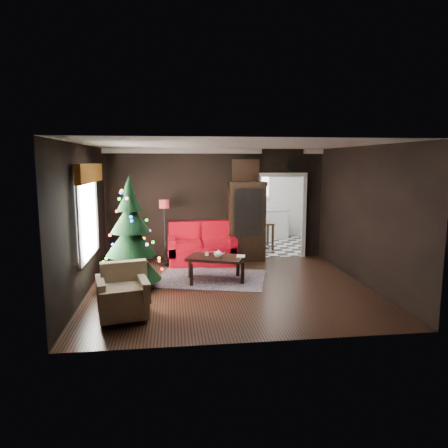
{
  "coord_description": "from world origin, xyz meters",
  "views": [
    {
      "loc": [
        -1.11,
        -7.8,
        2.49
      ],
      "look_at": [
        0.0,
        0.9,
        1.15
      ],
      "focal_mm": 33.01,
      "sensor_mm": 36.0,
      "label": 1
    }
  ],
  "objects": [
    {
      "name": "valance",
      "position": [
        -2.63,
        0.2,
        2.27
      ],
      "size": [
        0.12,
        2.1,
        0.35
      ],
      "primitive_type": "cube",
      "color": "brown",
      "rests_on": "wall_left"
    },
    {
      "name": "christmas_tree",
      "position": [
        -1.91,
        0.22,
        1.05
      ],
      "size": [
        1.44,
        1.44,
        2.21
      ],
      "primitive_type": null,
      "rotation": [
        0.0,
        0.0,
        -0.29
      ],
      "color": "black",
      "rests_on": "ground"
    },
    {
      "name": "doorway",
      "position": [
        1.7,
        2.5,
        1.05
      ],
      "size": [
        1.1,
        0.1,
        2.1
      ],
      "primitive_type": null,
      "color": "white",
      "rests_on": "ground"
    },
    {
      "name": "kitchen_table",
      "position": [
        1.4,
        3.7,
        0.38
      ],
      "size": [
        0.7,
        0.7,
        0.75
      ],
      "primitive_type": null,
      "color": "brown",
      "rests_on": "ground"
    },
    {
      "name": "kitchen_counter",
      "position": [
        1.7,
        5.2,
        0.45
      ],
      "size": [
        1.8,
        0.6,
        0.9
      ],
      "primitive_type": "cube",
      "color": "silver",
      "rests_on": "ground"
    },
    {
      "name": "coffee_table",
      "position": [
        -0.23,
        0.52,
        0.27
      ],
      "size": [
        1.3,
        1.03,
        0.51
      ],
      "primitive_type": null,
      "rotation": [
        0.0,
        0.0,
        -0.35
      ],
      "color": "black",
      "rests_on": "rug"
    },
    {
      "name": "rug",
      "position": [
        -0.31,
        0.71,
        0.01
      ],
      "size": [
        2.63,
        2.2,
        0.01
      ],
      "primitive_type": "cube",
      "rotation": [
        0.0,
        0.0,
        -0.27
      ],
      "color": "#341F2C",
      "rests_on": "ground"
    },
    {
      "name": "wall_right",
      "position": [
        2.75,
        0.0,
        1.4
      ],
      "size": [
        0.0,
        5.5,
        5.5
      ],
      "primitive_type": "plane",
      "rotation": [
        1.57,
        0.0,
        -1.57
      ],
      "color": "black",
      "rests_on": "ground"
    },
    {
      "name": "wall_left",
      "position": [
        -2.75,
        0.0,
        1.4
      ],
      "size": [
        0.0,
        5.5,
        5.5
      ],
      "primitive_type": "plane",
      "rotation": [
        1.57,
        0.0,
        1.57
      ],
      "color": "black",
      "rests_on": "ground"
    },
    {
      "name": "left_window",
      "position": [
        -2.71,
        0.2,
        1.45
      ],
      "size": [
        0.05,
        1.6,
        1.4
      ],
      "primitive_type": "cube",
      "color": "white",
      "rests_on": "wall_left"
    },
    {
      "name": "curio_cabinet",
      "position": [
        0.75,
        2.27,
        0.95
      ],
      "size": [
        0.9,
        0.45,
        1.9
      ],
      "primitive_type": null,
      "color": "black",
      "rests_on": "ground"
    },
    {
      "name": "ceiling",
      "position": [
        0.0,
        0.0,
        2.8
      ],
      "size": [
        5.5,
        5.5,
        0.0
      ],
      "primitive_type": "plane",
      "rotation": [
        3.14,
        0.0,
        0.0
      ],
      "color": "white",
      "rests_on": "ground"
    },
    {
      "name": "wall_front",
      "position": [
        0.0,
        -2.5,
        1.4
      ],
      "size": [
        5.5,
        0.0,
        5.5
      ],
      "primitive_type": "plane",
      "rotation": [
        -1.57,
        0.0,
        0.0
      ],
      "color": "black",
      "rests_on": "ground"
    },
    {
      "name": "wall_back",
      "position": [
        0.0,
        2.5,
        1.4
      ],
      "size": [
        5.5,
        0.0,
        5.5
      ],
      "primitive_type": "plane",
      "rotation": [
        1.57,
        0.0,
        0.0
      ],
      "color": "black",
      "rests_on": "ground"
    },
    {
      "name": "book",
      "position": [
        0.21,
        0.46,
        0.64
      ],
      "size": [
        0.17,
        0.05,
        0.23
      ],
      "primitive_type": "imported",
      "rotation": [
        0.0,
        0.0,
        -0.2
      ],
      "color": "#9A735C",
      "rests_on": "coffee_table"
    },
    {
      "name": "floor_lamp",
      "position": [
        -1.29,
        2.04,
        0.83
      ],
      "size": [
        0.34,
        0.34,
        1.51
      ],
      "primitive_type": null,
      "rotation": [
        0.0,
        0.0,
        -0.42
      ],
      "color": "black",
      "rests_on": "ground"
    },
    {
      "name": "painting",
      "position": [
        0.75,
        2.46,
        2.25
      ],
      "size": [
        0.62,
        0.05,
        0.52
      ],
      "primitive_type": "cube",
      "color": "#AA7F51",
      "rests_on": "wall_back"
    },
    {
      "name": "cup_b",
      "position": [
        -0.4,
        0.66,
        0.55
      ],
      "size": [
        0.08,
        0.08,
        0.07
      ],
      "primitive_type": "cylinder",
      "rotation": [
        0.0,
        0.0,
        -0.09
      ],
      "color": "white",
      "rests_on": "coffee_table"
    },
    {
      "name": "teapot",
      "position": [
        -0.18,
        0.38,
        0.6
      ],
      "size": [
        0.2,
        0.2,
        0.17
      ],
      "primitive_type": null,
      "rotation": [
        0.0,
        0.0,
        0.12
      ],
      "color": "white",
      "rests_on": "coffee_table"
    },
    {
      "name": "kitchen_window",
      "position": [
        1.7,
        5.45,
        1.7
      ],
      "size": [
        0.7,
        0.06,
        0.7
      ],
      "primitive_type": "cube",
      "color": "white",
      "rests_on": "ground"
    },
    {
      "name": "kitchen_floor",
      "position": [
        1.7,
        4.0,
        0.0
      ],
      "size": [
        3.0,
        3.0,
        0.0
      ],
      "primitive_type": "plane",
      "color": "silver",
      "rests_on": "ground"
    },
    {
      "name": "cup_a",
      "position": [
        -0.21,
        0.71,
        0.55
      ],
      "size": [
        0.09,
        0.09,
        0.06
      ],
      "primitive_type": "cylinder",
      "rotation": [
        0.0,
        0.0,
        -0.23
      ],
      "color": "silver",
      "rests_on": "coffee_table"
    },
    {
      "name": "floor",
      "position": [
        0.0,
        0.0,
        0.0
      ],
      "size": [
        5.5,
        5.5,
        0.0
      ],
      "primitive_type": "plane",
      "color": "black",
      "rests_on": "ground"
    },
    {
      "name": "wall_clock",
      "position": [
        1.95,
        2.45,
        2.38
      ],
      "size": [
        0.32,
        0.32,
        0.06
      ],
      "primitive_type": "cylinder",
      "color": "white",
      "rests_on": "wall_back"
    },
    {
      "name": "loveseat",
      "position": [
        -0.4,
        2.05,
        0.5
      ],
      "size": [
        1.7,
        0.9,
        1.0
      ],
      "primitive_type": null,
      "color": "maroon",
      "rests_on": "ground"
    },
    {
      "name": "armchair",
      "position": [
        -1.92,
        -1.35,
        0.46
      ],
      "size": [
        0.94,
        0.94,
        0.81
      ],
      "primitive_type": null,
      "rotation": [
        0.0,
        0.0,
        0.22
      ],
      "color": "tan",
      "rests_on": "ground"
    }
  ]
}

